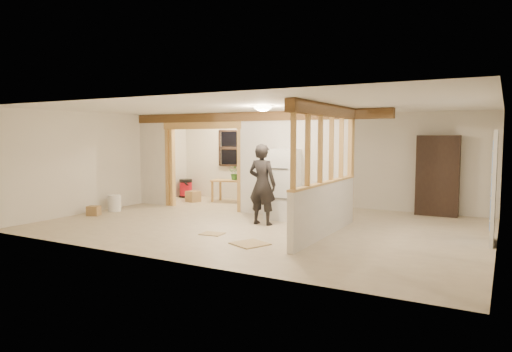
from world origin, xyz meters
The scene contains 30 objects.
floor centered at (0.00, 0.00, -0.01)m, with size 9.00×6.50×0.01m, color beige.
ceiling centered at (0.00, 0.00, 2.50)m, with size 9.00×6.50×0.01m, color white.
wall_back centered at (0.00, 3.25, 1.25)m, with size 9.00×0.01×2.50m, color silver.
wall_front centered at (0.00, -3.25, 1.25)m, with size 9.00×0.01×2.50m, color silver.
wall_left centered at (-4.50, 0.00, 1.25)m, with size 0.01×6.50×2.50m, color silver.
wall_right centered at (4.50, 0.00, 1.25)m, with size 0.01×6.50×2.50m, color silver.
partition_left_stub centered at (-4.05, 1.20, 1.25)m, with size 0.90×0.12×2.50m, color silver.
partition_center centered at (0.20, 1.20, 1.25)m, with size 2.80×0.12×2.50m, color silver.
doorway_frame centered at (-2.40, 1.20, 1.10)m, with size 2.46×0.14×2.20m, color tan.
header_beam_back centered at (-1.00, 1.20, 2.38)m, with size 7.00×0.18×0.22m, color brown.
header_beam_right centered at (1.60, -0.40, 2.38)m, with size 0.18×3.30×0.22m, color brown.
pony_wall centered at (1.60, -0.40, 0.50)m, with size 0.12×3.20×1.00m, color silver.
stud_partition centered at (1.60, -0.40, 1.66)m, with size 0.14×3.20×1.32m, color tan.
window_back centered at (-2.60, 3.17, 1.55)m, with size 1.12×0.10×1.10m, color black.
french_door centered at (4.42, 0.40, 1.00)m, with size 0.12×0.86×2.00m, color white.
ceiling_dome_main centered at (0.30, -0.50, 2.48)m, with size 0.36×0.36×0.16m, color #FFEABF.
ceiling_dome_util centered at (-2.50, 2.30, 2.48)m, with size 0.32×0.32×0.14m, color #FFEABF.
hanging_bulb centered at (-2.00, 1.60, 2.18)m, with size 0.07×0.07×0.07m, color #FFD88C.
refrigerator centered at (0.12, 0.82, 0.81)m, with size 0.66×0.64×1.61m, color silver.
woman centered at (0.02, 0.00, 0.87)m, with size 0.63×0.42×1.74m, color black.
work_table centered at (-2.40, 2.55, 0.32)m, with size 1.03×0.51×0.65m, color tan.
potted_plant centered at (-2.26, 2.63, 0.85)m, with size 0.36×0.31×0.40m, color #346D2D.
shop_vac centered at (-4.20, 2.81, 0.29)m, with size 0.44×0.44×0.58m, color #A90F1B.
bookshelf centered at (3.16, 3.02, 0.96)m, with size 0.96×0.32×1.92m, color black.
bucket centered at (-4.09, -0.26, 0.21)m, with size 0.32×0.32×0.41m, color white.
box_util_a centered at (-1.17, 2.44, 0.15)m, with size 0.36×0.31×0.31m, color #A98352.
box_util_b centered at (-3.39, 2.10, 0.16)m, with size 0.34×0.34×0.31m, color #A98352.
box_front centered at (-4.07, -0.96, 0.11)m, with size 0.28×0.23×0.23m, color #A98352.
floor_panel_near centered at (0.69, -1.71, 0.01)m, with size 0.55×0.55×0.02m, color tan.
floor_panel_far centered at (-0.37, -1.33, 0.01)m, with size 0.43×0.34×0.01m, color tan.
Camera 1 is at (4.60, -8.56, 1.88)m, focal length 32.00 mm.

